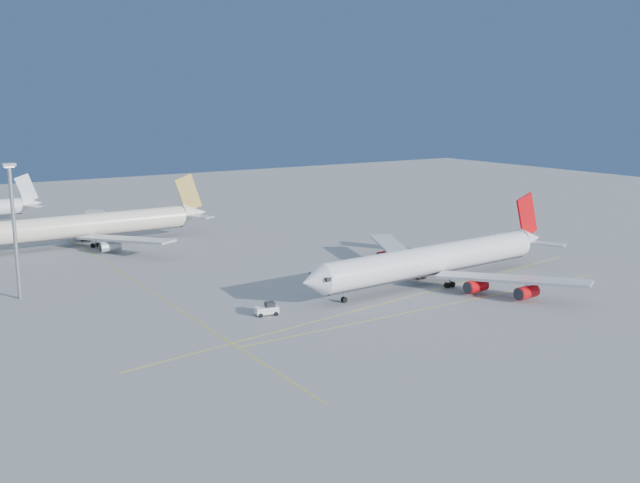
% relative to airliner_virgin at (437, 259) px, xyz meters
% --- Properties ---
extents(ground, '(500.00, 500.00, 0.00)m').
position_rel_airliner_virgin_xyz_m(ground, '(-15.21, 0.21, -5.32)').
color(ground, slate).
rests_on(ground, ground).
extents(taxiway_lines, '(118.86, 140.00, 0.02)m').
position_rel_airliner_virgin_xyz_m(taxiway_lines, '(-29.92, 6.55, -5.31)').
color(taxiway_lines, yellow).
rests_on(taxiway_lines, ground).
extents(airliner_virgin, '(71.60, 64.21, 17.66)m').
position_rel_airliner_virgin_xyz_m(airliner_virgin, '(0.00, 0.00, 0.00)').
color(airliner_virgin, white).
rests_on(airliner_virgin, ground).
extents(airliner_etihad, '(68.89, 63.82, 18.02)m').
position_rel_airliner_virgin_xyz_m(airliner_etihad, '(-51.72, 83.29, 0.16)').
color(airliner_etihad, beige).
rests_on(airliner_etihad, ground).
extents(pushback_tug, '(4.57, 3.27, 2.39)m').
position_rel_airliner_virgin_xyz_m(pushback_tug, '(-42.57, -0.59, -4.22)').
color(pushback_tug, white).
rests_on(pushback_tug, ground).
extents(light_mast, '(2.36, 2.36, 27.34)m').
position_rel_airliner_virgin_xyz_m(light_mast, '(-79.28, 36.31, 10.81)').
color(light_mast, gray).
rests_on(light_mast, ground).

